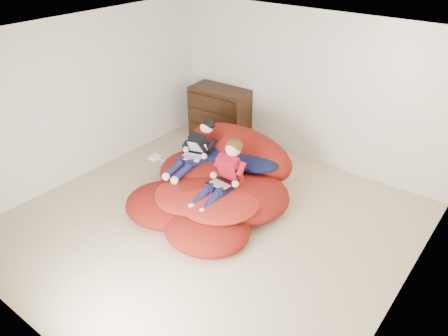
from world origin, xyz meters
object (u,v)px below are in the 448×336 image
at_px(younger_boy, 224,173).
at_px(laptop_black, 224,179).
at_px(beanbag_pile, 218,182).
at_px(dresser, 220,114).
at_px(laptop_white, 194,153).
at_px(older_boy, 197,148).

height_order(younger_boy, laptop_black, younger_boy).
relative_size(beanbag_pile, younger_boy, 2.57).
xyz_separation_m(dresser, laptop_black, (1.56, -1.90, 0.08)).
bearing_deg(dresser, laptop_white, -63.84).
bearing_deg(dresser, older_boy, -63.01).
distance_m(dresser, beanbag_pile, 2.06).
height_order(younger_boy, laptop_white, younger_boy).
bearing_deg(dresser, younger_boy, -50.35).
xyz_separation_m(younger_boy, laptop_black, (-0.00, -0.01, -0.08)).
bearing_deg(younger_boy, laptop_white, 161.93).
relative_size(beanbag_pile, laptop_black, 6.99).
height_order(dresser, younger_boy, younger_boy).
bearing_deg(beanbag_pile, younger_boy, -38.49).
distance_m(older_boy, laptop_black, 0.83).
bearing_deg(beanbag_pile, laptop_black, -39.76).
relative_size(older_boy, laptop_white, 2.62).
height_order(beanbag_pile, laptop_white, beanbag_pile).
bearing_deg(younger_boy, dresser, 129.65).
xyz_separation_m(older_boy, laptop_black, (0.76, -0.32, -0.11)).
height_order(dresser, laptop_black, dresser).
relative_size(dresser, laptop_black, 3.13).
relative_size(beanbag_pile, laptop_white, 6.44).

